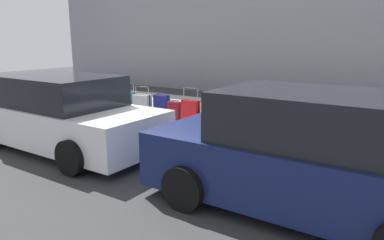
{
  "coord_description": "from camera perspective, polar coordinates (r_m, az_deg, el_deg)",
  "views": [
    {
      "loc": [
        -5.28,
        6.41,
        2.33
      ],
      "look_at": [
        -1.31,
        0.34,
        0.67
      ],
      "focal_mm": 33.37,
      "sensor_mm": 36.0,
      "label": 1
    }
  ],
  "objects": [
    {
      "name": "fire_hydrant",
      "position": [
        10.68,
        -13.74,
        3.0
      ],
      "size": [
        0.39,
        0.21,
        0.82
      ],
      "color": "red",
      "rests_on": "sidewalk_curb"
    },
    {
      "name": "suitcase_silver_9",
      "position": [
        9.61,
        -7.91,
        1.85
      ],
      "size": [
        0.49,
        0.29,
        0.97
      ],
      "color": "#9EA0A8",
      "rests_on": "sidewalk_curb"
    },
    {
      "name": "suitcase_teal_10",
      "position": [
        10.0,
        -9.96,
        2.26
      ],
      "size": [
        0.4,
        0.21,
        1.0
      ],
      "color": "#0F606B",
      "rests_on": "sidewalk_curb"
    },
    {
      "name": "suitcase_teal_3",
      "position": [
        8.11,
        8.48,
        -0.52
      ],
      "size": [
        0.4,
        0.23,
        0.93
      ],
      "color": "#0F606B",
      "rests_on": "sidewalk_curb"
    },
    {
      "name": "suitcase_maroon_7",
      "position": [
        9.06,
        -2.77,
        0.94
      ],
      "size": [
        0.36,
        0.2,
        0.69
      ],
      "color": "maroon",
      "rests_on": "sidewalk_curb"
    },
    {
      "name": "ground_plane",
      "position": [
        8.63,
        -6.09,
        -2.85
      ],
      "size": [
        40.0,
        40.0,
        0.0
      ],
      "primitive_type": "plane",
      "color": "#333335"
    },
    {
      "name": "suitcase_navy_1",
      "position": [
        7.74,
        15.02,
        -1.67
      ],
      "size": [
        0.41,
        0.21,
        0.93
      ],
      "color": "navy",
      "rests_on": "sidewalk_curb"
    },
    {
      "name": "parked_car_navy_0",
      "position": [
        5.12,
        17.48,
        -5.41
      ],
      "size": [
        4.32,
        2.17,
        1.66
      ],
      "color": "#141E4C",
      "rests_on": "ground_plane"
    },
    {
      "name": "suitcase_black_5",
      "position": [
        8.55,
        2.91,
        0.01
      ],
      "size": [
        0.36,
        0.19,
        0.83
      ],
      "color": "black",
      "rests_on": "sidewalk_curb"
    },
    {
      "name": "bollard_post",
      "position": [
        10.95,
        -16.07,
        2.82
      ],
      "size": [
        0.12,
        0.12,
        0.74
      ],
      "primitive_type": "cylinder",
      "color": "brown",
      "rests_on": "sidewalk_curb"
    },
    {
      "name": "sidewalk_curb",
      "position": [
        10.6,
        2.45,
        0.57
      ],
      "size": [
        18.0,
        5.0,
        0.14
      ],
      "primitive_type": "cube",
      "color": "#ADA89E",
      "rests_on": "ground_plane"
    },
    {
      "name": "parked_car_white_1",
      "position": [
        8.1,
        -20.0,
        0.78
      ],
      "size": [
        4.65,
        2.11,
        1.58
      ],
      "color": "silver",
      "rests_on": "ground_plane"
    },
    {
      "name": "suitcase_navy_8",
      "position": [
        9.38,
        -4.86,
        1.72
      ],
      "size": [
        0.41,
        0.23,
        0.82
      ],
      "color": "navy",
      "rests_on": "sidewalk_curb"
    },
    {
      "name": "suitcase_maroon_0",
      "position": [
        7.69,
        18.58,
        -2.32
      ],
      "size": [
        0.38,
        0.21,
        0.73
      ],
      "color": "maroon",
      "rests_on": "sidewalk_curb"
    },
    {
      "name": "suitcase_red_6",
      "position": [
        8.73,
        -0.22,
        0.85
      ],
      "size": [
        0.47,
        0.2,
        1.03
      ],
      "color": "red",
      "rests_on": "sidewalk_curb"
    },
    {
      "name": "suitcase_olive_4",
      "position": [
        8.22,
        5.24,
        0.07
      ],
      "size": [
        0.36,
        0.27,
        0.96
      ],
      "color": "#59601E",
      "rests_on": "sidewalk_curb"
    },
    {
      "name": "suitcase_silver_2",
      "position": [
        7.97,
        11.86,
        -0.65
      ],
      "size": [
        0.4,
        0.25,
        0.78
      ],
      "color": "#9EA0A8",
      "rests_on": "sidewalk_curb"
    }
  ]
}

